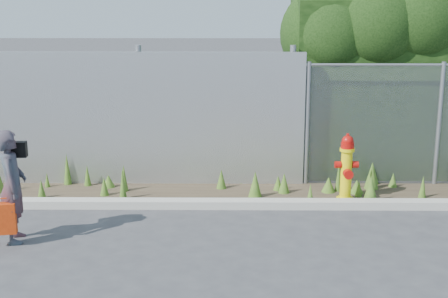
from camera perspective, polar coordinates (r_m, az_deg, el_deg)
ground at (r=7.65m, az=2.19°, el=-9.83°), size 80.00×80.00×0.00m
curb at (r=9.31m, az=1.87°, el=-5.04°), size 16.00×0.22×0.12m
weed_strip at (r=9.99m, az=7.33°, el=-3.32°), size 16.00×1.34×0.55m
corrugated_fence at (r=10.64m, az=-16.01°, el=2.64°), size 8.50×0.21×2.30m
fire_hydrant at (r=9.65m, az=11.13°, el=-1.79°), size 0.36×0.32×1.06m
woman at (r=8.33m, az=-18.78°, el=-3.25°), size 0.46×0.60×1.46m
red_tote_bag at (r=8.28m, az=-19.70°, el=-6.01°), size 0.36×0.13×0.47m
black_shoulder_bag at (r=8.36m, az=-18.49°, el=-0.03°), size 0.27×0.11×0.20m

